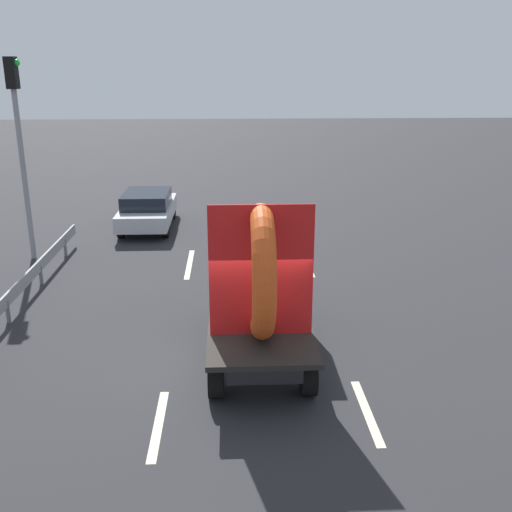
% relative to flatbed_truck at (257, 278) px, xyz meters
% --- Properties ---
extents(ground_plane, '(120.00, 120.00, 0.00)m').
position_rel_flatbed_truck_xyz_m(ground_plane, '(-0.31, -0.74, -1.60)').
color(ground_plane, '#28282B').
extents(flatbed_truck, '(2.02, 4.60, 3.52)m').
position_rel_flatbed_truck_xyz_m(flatbed_truck, '(0.00, 0.00, 0.00)').
color(flatbed_truck, black).
rests_on(flatbed_truck, ground_plane).
extents(distant_sedan, '(1.82, 4.25, 1.39)m').
position_rel_flatbed_truck_xyz_m(distant_sedan, '(-3.64, 10.14, -0.85)').
color(distant_sedan, black).
rests_on(distant_sedan, ground_plane).
extents(traffic_light, '(0.42, 0.36, 6.09)m').
position_rel_flatbed_truck_xyz_m(traffic_light, '(-6.80, 6.59, 2.35)').
color(traffic_light, gray).
rests_on(traffic_light, ground_plane).
extents(guardrail, '(0.10, 10.36, 0.71)m').
position_rel_flatbed_truck_xyz_m(guardrail, '(-5.85, 2.88, -1.07)').
color(guardrail, gray).
rests_on(guardrail, ground_plane).
extents(lane_dash_left_near, '(0.16, 2.10, 0.01)m').
position_rel_flatbed_truck_xyz_m(lane_dash_left_near, '(-1.82, -2.82, -1.59)').
color(lane_dash_left_near, beige).
rests_on(lane_dash_left_near, ground_plane).
extents(lane_dash_left_far, '(0.16, 2.80, 0.01)m').
position_rel_flatbed_truck_xyz_m(lane_dash_left_far, '(-1.82, 5.75, -1.59)').
color(lane_dash_left_far, beige).
rests_on(lane_dash_left_far, ground_plane).
extents(lane_dash_right_near, '(0.16, 2.09, 0.01)m').
position_rel_flatbed_truck_xyz_m(lane_dash_right_near, '(1.82, -2.59, -1.59)').
color(lane_dash_right_near, beige).
rests_on(lane_dash_right_near, ground_plane).
extents(lane_dash_right_far, '(0.16, 2.80, 0.01)m').
position_rel_flatbed_truck_xyz_m(lane_dash_right_far, '(1.82, 5.77, -1.59)').
color(lane_dash_right_far, beige).
rests_on(lane_dash_right_far, ground_plane).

